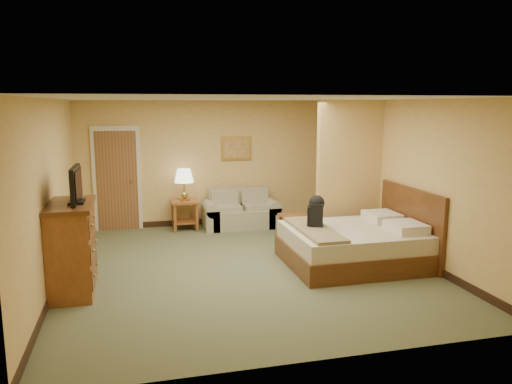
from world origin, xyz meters
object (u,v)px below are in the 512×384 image
object	(u,v)px
loveseat	(241,215)
dresser	(72,248)
bed	(359,244)
coffee_table	(300,222)

from	to	relation	value
loveseat	dresser	xyz separation A→B (m)	(-2.98, -3.03, 0.37)
dresser	bed	distance (m)	4.30
bed	coffee_table	bearing A→B (deg)	103.29
loveseat	coffee_table	bearing A→B (deg)	-51.15
loveseat	coffee_table	distance (m)	1.43
coffee_table	dresser	distance (m)	4.34
coffee_table	bed	distance (m)	1.77
loveseat	bed	world-z (taller)	bed
coffee_table	bed	xyz separation A→B (m)	(0.41, -1.72, 0.01)
loveseat	coffee_table	size ratio (longest dim) A/B	2.21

